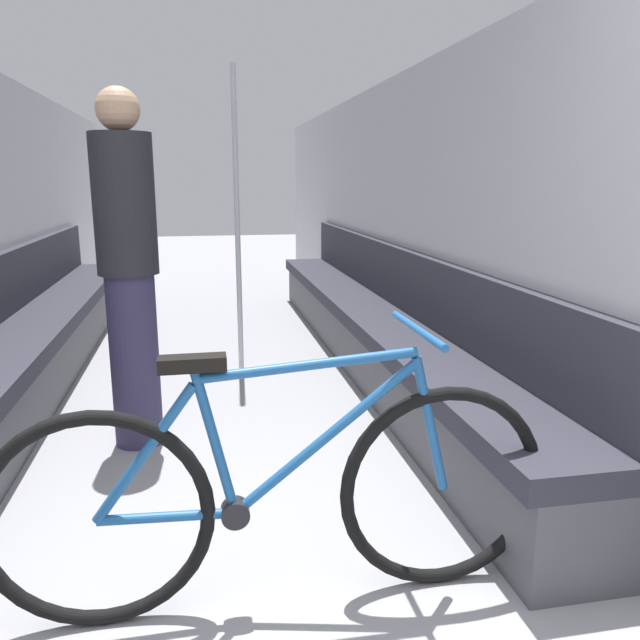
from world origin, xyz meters
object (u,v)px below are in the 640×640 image
(bench_seat_row_left, at_px, (34,342))
(bench_seat_row_right, at_px, (372,327))
(bicycle, at_px, (278,496))
(passenger_standing, at_px, (129,268))
(grab_pole_near, at_px, (238,233))

(bench_seat_row_left, bearing_deg, bench_seat_row_right, 0.00)
(bicycle, distance_m, passenger_standing, 1.63)
(grab_pole_near, relative_size, passenger_standing, 1.16)
(bicycle, distance_m, grab_pole_near, 2.52)
(bench_seat_row_left, height_order, grab_pole_near, grab_pole_near)
(bench_seat_row_left, distance_m, passenger_standing, 1.50)
(bench_seat_row_right, distance_m, passenger_standing, 2.04)
(bench_seat_row_right, height_order, grab_pole_near, grab_pole_near)
(grab_pole_near, bearing_deg, bench_seat_row_right, 5.59)
(grab_pole_near, bearing_deg, bench_seat_row_left, 176.01)
(grab_pole_near, height_order, passenger_standing, grab_pole_near)
(bicycle, xyz_separation_m, passenger_standing, (-0.57, 1.42, 0.55))
(bench_seat_row_right, bearing_deg, bicycle, -111.96)
(bicycle, bearing_deg, bench_seat_row_left, 130.35)
(bicycle, bearing_deg, bench_seat_row_right, 80.67)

